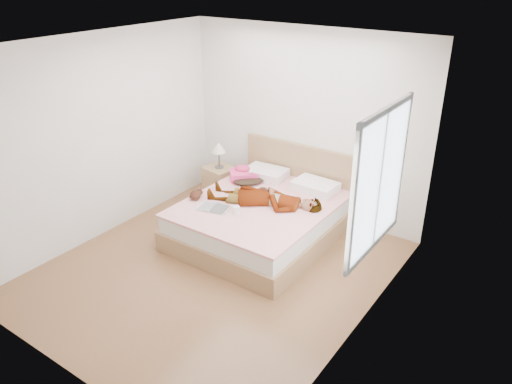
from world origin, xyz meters
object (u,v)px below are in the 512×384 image
bed (264,216)px  plush_toy (196,194)px  coffee_mug (237,210)px  woman (265,195)px  towel (244,174)px  nightstand (220,181)px  magazine (213,208)px  phone (251,170)px

bed → plush_toy: size_ratio=9.58×
coffee_mug → plush_toy: size_ratio=0.61×
woman → bed: bed is taller
woman → towel: (-0.67, 0.45, -0.02)m
bed → nightstand: bearing=155.8°
bed → towel: size_ratio=4.32×
magazine → coffee_mug: 0.33m
phone → towel: (-0.17, 0.05, -0.11)m
woman → bed: (-0.04, 0.04, -0.34)m
magazine → nightstand: nightstand is taller
woman → phone: (-0.50, 0.40, 0.09)m
woman → magazine: 0.69m
bed → towel: bed is taller
woman → bed: bearing=-150.9°
phone → plush_toy: (-0.30, -0.83, -0.13)m
coffee_mug → plush_toy: 0.69m
magazine → bed: bearing=55.4°
towel → nightstand: nightstand is taller
woman → coffee_mug: woman is taller
woman → phone: 0.65m
bed → magazine: bed is taller
bed → coffee_mug: 0.59m
magazine → nightstand: bearing=125.4°
phone → coffee_mug: (0.39, -0.87, -0.14)m
phone → nightstand: (-0.71, 0.16, -0.40)m
towel → plush_toy: size_ratio=2.22×
woman → towel: 0.81m
coffee_mug → nightstand: 1.53m
woman → phone: bearing=-145.6°
woman → nightstand: nightstand is taller
bed → woman: bearing=-44.0°
woman → towel: size_ratio=3.11×
woman → coffee_mug: size_ratio=11.41×
towel → plush_toy: 0.88m
bed → nightstand: (-1.16, 0.52, 0.03)m
phone → woman: bearing=-55.6°
towel → plush_toy: bearing=-98.2°
woman → magazine: size_ratio=3.31×
phone → nightstand: bearing=149.9°
phone → magazine: bearing=-102.9°
phone → nightstand: size_ratio=0.11×
woman → magazine: bearing=-56.7°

